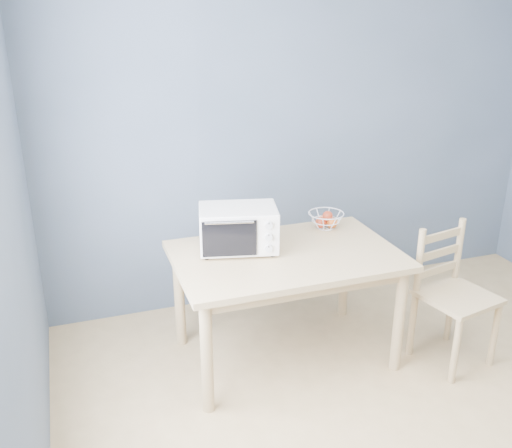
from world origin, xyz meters
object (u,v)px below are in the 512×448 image
object	(u,v)px
dining_table	(286,268)
dining_chair	(452,297)
fruit_basket	(326,220)
toaster_oven	(235,228)

from	to	relation	value
dining_table	dining_chair	world-z (taller)	dining_chair
dining_chair	fruit_basket	bearing A→B (deg)	120.03
toaster_oven	fruit_basket	bearing A→B (deg)	25.94
dining_table	fruit_basket	world-z (taller)	fruit_basket
toaster_oven	dining_table	bearing A→B (deg)	-14.16
fruit_basket	dining_table	bearing A→B (deg)	-143.69
dining_chair	dining_table	bearing A→B (deg)	148.69
toaster_oven	dining_chair	world-z (taller)	toaster_oven
dining_table	dining_chair	distance (m)	1.09
toaster_oven	dining_chair	xyz separation A→B (m)	(1.29, -0.51, -0.45)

